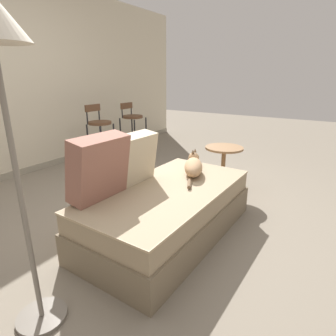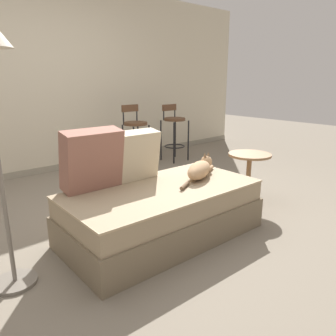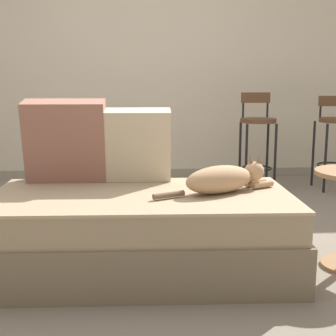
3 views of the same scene
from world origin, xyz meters
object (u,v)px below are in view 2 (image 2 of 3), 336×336
bar_stool_near_window (135,131)px  bar_stool_by_doorway (174,128)px  couch (162,212)px  throw_pillow_corner (92,160)px  throw_pillow_middle (135,155)px  side_table (249,171)px  cat (200,169)px

bar_stool_near_window → bar_stool_by_doorway: bearing=-0.1°
couch → throw_pillow_corner: size_ratio=3.36×
couch → bar_stool_near_window: (1.12, 1.94, 0.33)m
couch → bar_stool_near_window: 2.26m
throw_pillow_middle → side_table: bearing=-16.3°
cat → bar_stool_near_window: bar_stool_near_window is taller
couch → side_table: side_table is taller
throw_pillow_corner → throw_pillow_middle: throw_pillow_corner is taller
bar_stool_by_doorway → throw_pillow_corner: bearing=-145.6°
couch → throw_pillow_middle: (-0.03, 0.33, 0.44)m
bar_stool_by_doorway → couch: bearing=-134.3°
couch → bar_stool_near_window: bar_stool_near_window is taller
bar_stool_near_window → bar_stool_by_doorway: size_ratio=1.04×
throw_pillow_middle → throw_pillow_corner: bearing=178.7°
couch → side_table: 1.18m
throw_pillow_middle → cat: size_ratio=0.63×
couch → throw_pillow_corner: (-0.45, 0.34, 0.46)m
bar_stool_by_doorway → side_table: (-0.72, -1.96, -0.18)m
bar_stool_by_doorway → bar_stool_near_window: bearing=179.9°
cat → side_table: size_ratio=1.27×
couch → throw_pillow_middle: 0.55m
bar_stool_near_window → throw_pillow_corner: bearing=-134.4°
throw_pillow_corner → bar_stool_near_window: bearing=45.6°
throw_pillow_middle → side_table: (1.21, -0.35, -0.30)m
throw_pillow_corner → bar_stool_near_window: size_ratio=0.53×
throw_pillow_middle → bar_stool_by_doorway: bearing=39.9°
bar_stool_near_window → bar_stool_by_doorway: 0.77m
cat → bar_stool_by_doorway: (1.44, 1.93, 0.02)m
throw_pillow_middle → cat: bearing=-34.1°
couch → bar_stool_near_window: bearing=59.9°
bar_stool_by_doorway → cat: bearing=-126.7°
throw_pillow_corner → cat: size_ratio=0.71×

